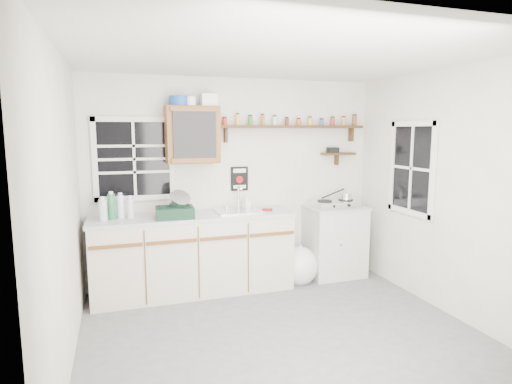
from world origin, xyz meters
The scene contains 18 objects.
room centered at (0.00, 0.00, 1.25)m, with size 3.64×3.24×2.54m.
main_cabinet centered at (-0.58, 1.30, 0.46)m, with size 2.31×0.63×0.92m.
right_cabinet centered at (1.25, 1.32, 0.46)m, with size 0.73×0.57×0.91m.
sink centered at (-0.05, 1.30, 0.93)m, with size 0.52×0.44×0.29m.
upper_cabinet centered at (-0.55, 1.44, 1.82)m, with size 0.60×0.32×0.65m.
upper_cabinet_clutter centered at (-0.56, 1.44, 2.21)m, with size 0.55×0.24×0.14m.
spice_shelf centered at (0.73, 1.51, 1.93)m, with size 1.91×0.18×0.35m.
secondary_shelf centered at (1.36, 1.52, 1.58)m, with size 0.45×0.16×0.24m.
warning_sign centered at (0.05, 1.59, 1.28)m, with size 0.22×0.02×0.30m.
window_back centered at (-1.20, 1.59, 1.55)m, with size 0.93×0.03×0.98m.
window_right centered at (1.79, 0.55, 1.45)m, with size 0.03×0.78×1.08m.
water_bottles centered at (-1.43, 1.30, 1.05)m, with size 0.36×0.17×0.31m.
dish_rack centered at (-0.79, 1.18, 1.02)m, with size 0.42×0.33×0.31m.
soap_bottle centered at (0.10, 1.45, 1.01)m, with size 0.08×0.08×0.17m, color silver.
rag centered at (0.30, 1.27, 0.93)m, with size 0.12×0.11×0.02m, color maroon.
hotplate centered at (1.24, 1.30, 0.95)m, with size 0.62×0.36×0.09m.
saucepan centered at (1.38, 1.31, 1.03)m, with size 0.35×0.23×0.16m.
trash_bag centered at (0.70, 1.19, 0.22)m, with size 0.44×0.40×0.51m.
Camera 1 is at (-1.39, -3.49, 1.88)m, focal length 30.00 mm.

